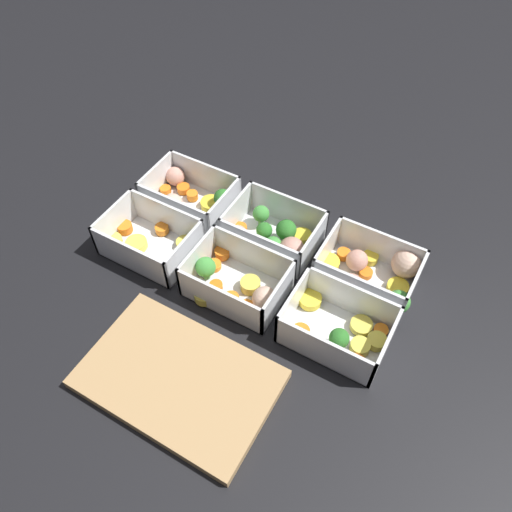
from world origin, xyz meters
TOP-DOWN VIEW (x-y plane):
  - ground_plane at (0.00, 0.00)m, footprint 4.00×4.00m
  - container_near_left at (-0.19, -0.06)m, footprint 0.18×0.15m
  - container_near_center at (-0.00, -0.05)m, footprint 0.16×0.13m
  - container_near_right at (0.19, -0.06)m, footprint 0.17×0.13m
  - container_far_left at (-0.18, 0.06)m, footprint 0.17×0.12m
  - container_far_center at (0.00, 0.07)m, footprint 0.16×0.12m
  - container_far_right at (0.18, 0.06)m, footprint 0.18×0.11m
  - cutting_board at (-0.01, 0.25)m, footprint 0.28×0.18m

SIDE VIEW (x-z plane):
  - ground_plane at x=0.00m, z-range 0.00..0.00m
  - cutting_board at x=-0.01m, z-range 0.00..0.02m
  - container_far_right at x=0.18m, z-range -0.01..0.06m
  - container_far_left at x=-0.18m, z-range -0.01..0.06m
  - container_far_center at x=0.00m, z-range -0.01..0.06m
  - container_near_right at x=0.19m, z-range -0.01..0.06m
  - container_near_center at x=0.00m, z-range -0.01..0.06m
  - container_near_left at x=-0.19m, z-range -0.01..0.06m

